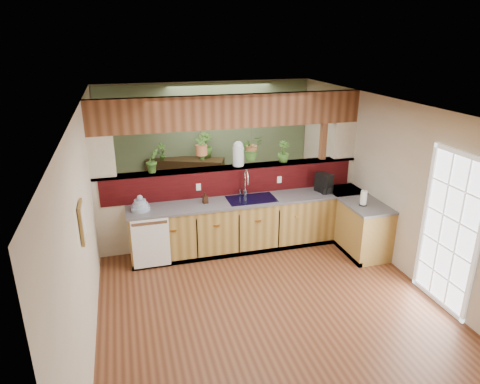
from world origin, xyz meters
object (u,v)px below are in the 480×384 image
object	(u,v)px
faucet	(246,182)
paper_towel	(364,198)
dish_stack	(140,206)
coffee_maker	(324,184)
glass_jar	(238,153)
soap_dispenser	(205,198)
shelving_console	(186,183)

from	to	relation	value
faucet	paper_towel	size ratio (longest dim) A/B	1.82
dish_stack	paper_towel	world-z (taller)	paper_towel
coffee_maker	glass_jar	bearing A→B (deg)	141.59
soap_dispenser	paper_towel	bearing A→B (deg)	-17.78
paper_towel	coffee_maker	bearing A→B (deg)	114.51
paper_towel	shelving_console	bearing A→B (deg)	128.86
faucet	coffee_maker	size ratio (longest dim) A/B	1.45
faucet	glass_jar	world-z (taller)	glass_jar
glass_jar	faucet	bearing A→B (deg)	-73.11
faucet	soap_dispenser	xyz separation A→B (m)	(-0.73, -0.12, -0.17)
faucet	dish_stack	size ratio (longest dim) A/B	1.65
dish_stack	soap_dispenser	world-z (taller)	dish_stack
soap_dispenser	coffee_maker	xyz separation A→B (m)	(2.12, -0.04, 0.06)
shelving_console	faucet	bearing A→B (deg)	-49.63
glass_jar	soap_dispenser	bearing A→B (deg)	-152.41
coffee_maker	glass_jar	size ratio (longest dim) A/B	0.78
coffee_maker	shelving_console	xyz separation A→B (m)	(-2.10, 2.29, -0.55)
dish_stack	coffee_maker	distance (m)	3.16
soap_dispenser	paper_towel	xyz separation A→B (m)	(2.46, -0.79, 0.03)
dish_stack	glass_jar	world-z (taller)	glass_jar
soap_dispenser	paper_towel	distance (m)	2.58
soap_dispenser	paper_towel	world-z (taller)	paper_towel
dish_stack	shelving_console	size ratio (longest dim) A/B	0.18
faucet	soap_dispenser	size ratio (longest dim) A/B	2.59
soap_dispenser	dish_stack	bearing A→B (deg)	-178.11
soap_dispenser	coffee_maker	distance (m)	2.12
soap_dispenser	shelving_console	bearing A→B (deg)	89.69
coffee_maker	paper_towel	distance (m)	0.82
glass_jar	dish_stack	bearing A→B (deg)	-167.46
coffee_maker	shelving_console	size ratio (longest dim) A/B	0.21
coffee_maker	paper_towel	xyz separation A→B (m)	(0.34, -0.74, -0.03)
faucet	dish_stack	bearing A→B (deg)	-174.89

